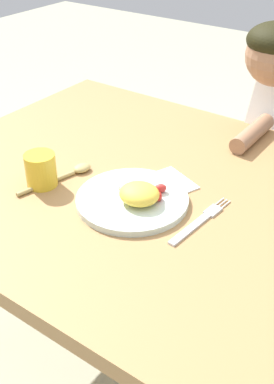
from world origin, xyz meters
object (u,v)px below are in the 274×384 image
at_px(spoon, 69,174).
at_px(drinking_cup, 41,170).
at_px(fork, 199,222).
at_px(person, 269,144).
at_px(plate, 134,198).

height_order(spoon, drinking_cup, drinking_cup).
bearing_deg(spoon, fork, -72.15).
bearing_deg(person, drinking_cup, 64.56).
bearing_deg(plate, person, 81.51).
relative_size(spoon, person, 0.22).
distance_m(fork, person, 0.64).
bearing_deg(person, plate, 81.51).
xyz_separation_m(fork, person, (-0.07, 0.63, -0.09)).
distance_m(plate, person, 0.67).
xyz_separation_m(spoon, person, (0.31, 0.65, -0.09)).
xyz_separation_m(drinking_cup, person, (0.34, 0.72, -0.13)).
height_order(fork, drinking_cup, drinking_cup).
xyz_separation_m(plate, fork, (0.17, 0.02, -0.01)).
xyz_separation_m(fork, drinking_cup, (-0.42, -0.09, 0.04)).
distance_m(spoon, drinking_cup, 0.08).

